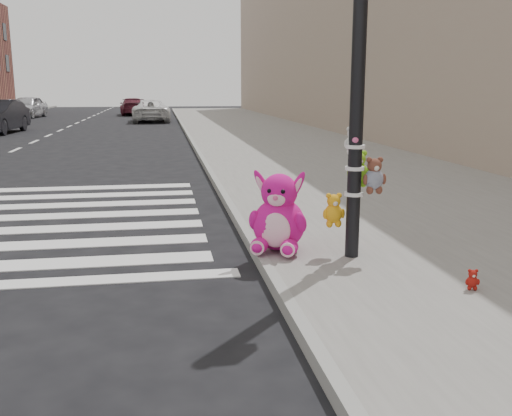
{
  "coord_description": "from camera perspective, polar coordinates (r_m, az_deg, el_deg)",
  "views": [
    {
      "loc": [
        0.42,
        -4.43,
        2.11
      ],
      "look_at": [
        1.46,
        1.86,
        0.75
      ],
      "focal_mm": 40.0,
      "sensor_mm": 36.0,
      "label": 1
    }
  ],
  "objects": [
    {
      "name": "ground",
      "position": [
        4.92,
        -13.74,
        -13.69
      ],
      "size": [
        120.0,
        120.0,
        0.0
      ],
      "primitive_type": "plane",
      "color": "black",
      "rests_on": "ground"
    },
    {
      "name": "sidewalk_near",
      "position": [
        15.27,
        8.16,
        4.24
      ],
      "size": [
        7.0,
        80.0,
        0.14
      ],
      "primitive_type": "cube",
      "color": "slate",
      "rests_on": "ground"
    },
    {
      "name": "curb_edge",
      "position": [
        14.61,
        -4.89,
        3.97
      ],
      "size": [
        0.12,
        80.0,
        0.15
      ],
      "primitive_type": "cube",
      "color": "gray",
      "rests_on": "ground"
    },
    {
      "name": "bld_near",
      "position": [
        26.58,
        13.61,
        17.95
      ],
      "size": [
        5.0,
        60.0,
        10.0
      ],
      "primitive_type": "cube",
      "color": "gray",
      "rests_on": "ground"
    },
    {
      "name": "signal_pole",
      "position": [
        6.63,
        10.08,
        8.63
      ],
      "size": [
        0.7,
        0.5,
        4.0
      ],
      "color": "black",
      "rests_on": "sidewalk_near"
    },
    {
      "name": "pink_bunny",
      "position": [
        6.92,
        2.26,
        -0.98
      ],
      "size": [
        0.84,
        0.9,
        1.01
      ],
      "rotation": [
        0.0,
        0.0,
        -0.4
      ],
      "color": "#D61288",
      "rests_on": "sidewalk_near"
    },
    {
      "name": "red_teddy",
      "position": [
        6.05,
        20.82,
        -6.69
      ],
      "size": [
        0.16,
        0.13,
        0.21
      ],
      "primitive_type": null,
      "rotation": [
        0.0,
        0.0,
        -0.21
      ],
      "color": "#9F160F",
      "rests_on": "sidewalk_near"
    },
    {
      "name": "car_white_near",
      "position": [
        36.12,
        -10.47,
        9.54
      ],
      "size": [
        2.32,
        4.83,
        1.33
      ],
      "primitive_type": "imported",
      "rotation": [
        0.0,
        0.0,
        3.17
      ],
      "color": "silver",
      "rests_on": "ground"
    },
    {
      "name": "car_maroon_near",
      "position": [
        45.0,
        -12.26,
        9.89
      ],
      "size": [
        2.16,
        4.55,
        1.28
      ],
      "primitive_type": "imported",
      "rotation": [
        0.0,
        0.0,
        3.23
      ],
      "color": "#581927",
      "rests_on": "ground"
    },
    {
      "name": "car_silver_deep",
      "position": [
        43.27,
        -21.91,
        9.39
      ],
      "size": [
        2.34,
        4.66,
        1.52
      ],
      "primitive_type": "imported",
      "rotation": [
        0.0,
        0.0,
        -0.13
      ],
      "color": "silver",
      "rests_on": "ground"
    }
  ]
}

